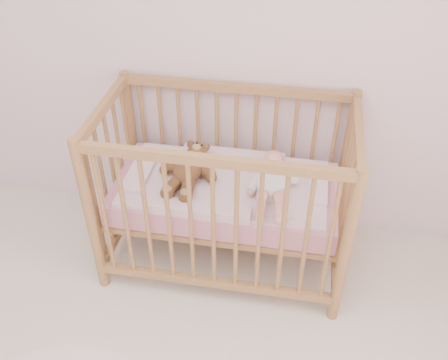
# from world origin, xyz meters

# --- Properties ---
(wall_back) EXTENTS (4.00, 0.02, 2.70)m
(wall_back) POSITION_xyz_m (0.00, 2.00, 1.35)
(wall_back) COLOR silver
(wall_back) RESTS_ON floor
(crib) EXTENTS (1.36, 0.76, 1.00)m
(crib) POSITION_xyz_m (0.26, 1.60, 0.50)
(crib) COLOR #B5814D
(crib) RESTS_ON floor
(mattress) EXTENTS (1.22, 0.62, 0.13)m
(mattress) POSITION_xyz_m (0.26, 1.60, 0.49)
(mattress) COLOR pink
(mattress) RESTS_ON crib
(blanket) EXTENTS (1.10, 0.58, 0.06)m
(blanket) POSITION_xyz_m (0.26, 1.60, 0.56)
(blanket) COLOR pink
(blanket) RESTS_ON mattress
(baby) EXTENTS (0.30, 0.58, 0.14)m
(baby) POSITION_xyz_m (0.51, 1.58, 0.64)
(baby) COLOR white
(baby) RESTS_ON blanket
(teddy_bear) EXTENTS (0.38, 0.51, 0.13)m
(teddy_bear) POSITION_xyz_m (0.05, 1.58, 0.65)
(teddy_bear) COLOR brown
(teddy_bear) RESTS_ON blanket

